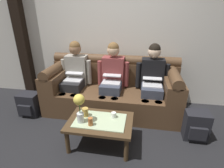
{
  "coord_description": "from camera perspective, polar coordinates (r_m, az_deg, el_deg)",
  "views": [
    {
      "loc": [
        0.48,
        -1.65,
        1.72
      ],
      "look_at": [
        0.05,
        0.83,
        0.65
      ],
      "focal_mm": 28.04,
      "sensor_mm": 36.0,
      "label": 1
    }
  ],
  "objects": [
    {
      "name": "coffee_table",
      "position": [
        2.38,
        -3.86,
        -12.78
      ],
      "size": [
        0.85,
        0.58,
        0.38
      ],
      "color": "#47331E",
      "rests_on": "ground_plane"
    },
    {
      "name": "person_middle",
      "position": [
        3.04,
        0.11,
        2.72
      ],
      "size": [
        0.56,
        0.67,
        1.22
      ],
      "color": "#383D4C",
      "rests_on": "ground_plane"
    },
    {
      "name": "person_left",
      "position": [
        3.22,
        -11.94,
        3.39
      ],
      "size": [
        0.56,
        0.67,
        1.22
      ],
      "color": "#232326",
      "rests_on": "ground_plane"
    },
    {
      "name": "cup_far_center",
      "position": [
        2.37,
        0.55,
        -10.07
      ],
      "size": [
        0.07,
        0.07,
        0.08
      ],
      "primitive_type": "cylinder",
      "color": "white",
      "rests_on": "coffee_table"
    },
    {
      "name": "cup_near_right",
      "position": [
        2.24,
        -7.05,
        -12.05
      ],
      "size": [
        0.06,
        0.06,
        0.1
      ],
      "primitive_type": "cylinder",
      "color": "#B26633",
      "rests_on": "coffee_table"
    },
    {
      "name": "couch",
      "position": [
        3.16,
        0.11,
        -2.17
      ],
      "size": [
        2.3,
        0.88,
        0.96
      ],
      "color": "#513823",
      "rests_on": "ground_plane"
    },
    {
      "name": "backpack_right",
      "position": [
        2.81,
        25.64,
        -12.02
      ],
      "size": [
        0.33,
        0.31,
        0.42
      ],
      "color": "black",
      "rests_on": "ground_plane"
    },
    {
      "name": "timber_pillar",
      "position": [
        4.02,
        -27.82,
        16.77
      ],
      "size": [
        0.2,
        0.2,
        2.9
      ],
      "primitive_type": "cube",
      "color": "black",
      "rests_on": "ground_plane"
    },
    {
      "name": "cup_near_left",
      "position": [
        2.42,
        -8.71,
        -9.02
      ],
      "size": [
        0.08,
        0.08,
        0.12
      ],
      "primitive_type": "cylinder",
      "color": "gold",
      "rests_on": "coffee_table"
    },
    {
      "name": "ground_plane",
      "position": [
        2.43,
        -4.94,
        -22.03
      ],
      "size": [
        14.0,
        14.0,
        0.0
      ],
      "primitive_type": "plane",
      "color": "black"
    },
    {
      "name": "flower_vase",
      "position": [
        2.21,
        -10.58,
        -6.69
      ],
      "size": [
        0.14,
        0.14,
        0.39
      ],
      "color": "silver",
      "rests_on": "coffee_table"
    },
    {
      "name": "person_right",
      "position": [
        3.01,
        13.0,
        1.88
      ],
      "size": [
        0.56,
        0.67,
        1.22
      ],
      "color": "#383D4C",
      "rests_on": "ground_plane"
    },
    {
      "name": "backpack_left",
      "position": [
        3.4,
        -25.26,
        -5.97
      ],
      "size": [
        0.34,
        0.31,
        0.39
      ],
      "color": "black",
      "rests_on": "ground_plane"
    },
    {
      "name": "back_wall_patterned",
      "position": [
        3.39,
        1.73,
        18.55
      ],
      "size": [
        6.0,
        0.12,
        2.9
      ],
      "primitive_type": "cube",
      "color": "silver",
      "rests_on": "ground_plane"
    }
  ]
}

